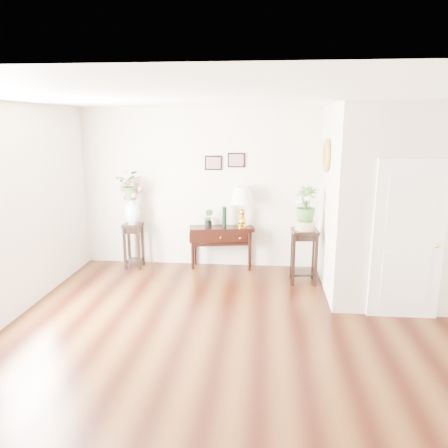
# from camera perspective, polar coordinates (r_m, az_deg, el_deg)

# --- Properties ---
(floor) EXTENTS (6.00, 5.50, 0.02)m
(floor) POSITION_cam_1_polar(r_m,az_deg,el_deg) (5.47, 2.21, -14.48)
(floor) COLOR #4E2B11
(floor) RESTS_ON ground
(ceiling) EXTENTS (6.00, 5.50, 0.02)m
(ceiling) POSITION_cam_1_polar(r_m,az_deg,el_deg) (4.85, 2.51, 16.28)
(ceiling) COLOR white
(ceiling) RESTS_ON ground
(wall_back) EXTENTS (6.00, 0.02, 2.80)m
(wall_back) POSITION_cam_1_polar(r_m,az_deg,el_deg) (7.68, 3.48, 4.60)
(wall_back) COLOR beige
(wall_back) RESTS_ON ground
(wall_front) EXTENTS (6.00, 0.02, 2.80)m
(wall_front) POSITION_cam_1_polar(r_m,az_deg,el_deg) (2.39, -1.40, -15.10)
(wall_front) COLOR beige
(wall_front) RESTS_ON ground
(partition) EXTENTS (1.80, 1.95, 2.80)m
(partition) POSITION_cam_1_polar(r_m,az_deg,el_deg) (6.96, 20.75, 2.89)
(partition) COLOR beige
(partition) RESTS_ON floor
(door) EXTENTS (0.90, 0.05, 2.10)m
(door) POSITION_cam_1_polar(r_m,az_deg,el_deg) (6.09, 22.89, -2.02)
(door) COLOR white
(door) RESTS_ON floor
(art_print_left) EXTENTS (0.30, 0.02, 0.25)m
(art_print_left) POSITION_cam_1_polar(r_m,az_deg,el_deg) (7.65, -1.40, 7.99)
(art_print_left) COLOR black
(art_print_left) RESTS_ON wall_back
(art_print_right) EXTENTS (0.30, 0.02, 0.25)m
(art_print_right) POSITION_cam_1_polar(r_m,az_deg,el_deg) (7.61, 1.62, 8.34)
(art_print_right) COLOR black
(art_print_right) RESTS_ON wall_back
(wall_ornament) EXTENTS (0.07, 0.51, 0.51)m
(wall_ornament) POSITION_cam_1_polar(r_m,az_deg,el_deg) (6.82, 13.20, 8.71)
(wall_ornament) COLOR gold
(wall_ornament) RESTS_ON partition
(console_table) EXTENTS (1.17, 0.57, 0.75)m
(console_table) POSITION_cam_1_polar(r_m,az_deg,el_deg) (7.75, -0.32, -3.06)
(console_table) COLOR black
(console_table) RESTS_ON floor
(table_lamp) EXTENTS (0.48, 0.48, 0.73)m
(table_lamp) POSITION_cam_1_polar(r_m,az_deg,el_deg) (7.56, 2.40, 2.16)
(table_lamp) COLOR gold
(table_lamp) RESTS_ON console_table
(green_vase) EXTENTS (0.08, 0.08, 0.36)m
(green_vase) POSITION_cam_1_polar(r_m,az_deg,el_deg) (7.61, 0.06, 0.87)
(green_vase) COLOR black
(green_vase) RESTS_ON console_table
(potted_plant) EXTENTS (0.20, 0.18, 0.30)m
(potted_plant) POSITION_cam_1_polar(r_m,az_deg,el_deg) (7.65, -2.05, 0.77)
(potted_plant) COLOR #3E6A30
(potted_plant) RESTS_ON console_table
(plant_stand_a) EXTENTS (0.33, 0.33, 0.80)m
(plant_stand_a) POSITION_cam_1_polar(r_m,az_deg,el_deg) (7.91, -11.70, -2.81)
(plant_stand_a) COLOR black
(plant_stand_a) RESTS_ON floor
(porcelain_vase) EXTENTS (0.30, 0.30, 0.49)m
(porcelain_vase) POSITION_cam_1_polar(r_m,az_deg,el_deg) (7.77, -11.91, 1.63)
(porcelain_vase) COLOR silver
(porcelain_vase) RESTS_ON plant_stand_a
(lily_arrangement) EXTENTS (0.52, 0.47, 0.52)m
(lily_arrangement) POSITION_cam_1_polar(r_m,az_deg,el_deg) (7.70, -12.06, 4.81)
(lily_arrangement) COLOR #3E6A30
(lily_arrangement) RESTS_ON porcelain_vase
(plant_stand_b) EXTENTS (0.44, 0.44, 0.87)m
(plant_stand_b) POSITION_cam_1_polar(r_m,az_deg,el_deg) (7.17, 10.37, -4.11)
(plant_stand_b) COLOR black
(plant_stand_b) RESTS_ON floor
(ceramic_bowl) EXTENTS (0.39, 0.39, 0.14)m
(ceramic_bowl) POSITION_cam_1_polar(r_m,az_deg,el_deg) (7.04, 10.54, -0.09)
(ceramic_bowl) COLOR #B7A794
(ceramic_bowl) RESTS_ON plant_stand_b
(narcissus) EXTENTS (0.41, 0.41, 0.57)m
(narcissus) POSITION_cam_1_polar(r_m,az_deg,el_deg) (6.97, 10.66, 2.50)
(narcissus) COLOR #3E6A30
(narcissus) RESTS_ON ceramic_bowl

